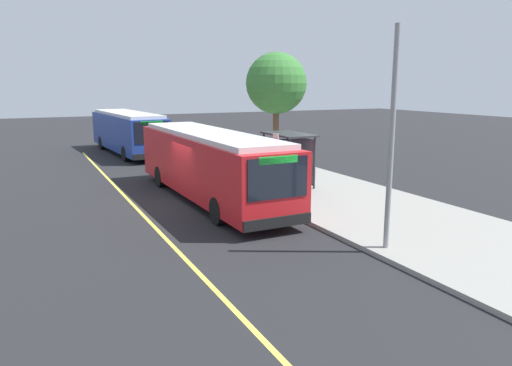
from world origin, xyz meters
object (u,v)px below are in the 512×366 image
Objects in this scene: waiting_bench at (286,174)px; route_sign_post at (276,157)px; transit_bus_main at (209,163)px; pedestrian_commuter at (246,163)px; transit_bus_second at (128,131)px.

route_sign_post is (2.63, -1.95, 1.32)m from waiting_bench.
transit_bus_main reaches higher than pedestrian_commuter.
pedestrian_commuter is at bearing 11.98° from transit_bus_second.
transit_bus_main is at bearing -127.23° from route_sign_post.
route_sign_post is at bearing -36.65° from waiting_bench.
route_sign_post is at bearing 8.28° from transit_bus_second.
route_sign_post reaches higher than waiting_bench.
waiting_bench is (-0.89, 4.24, -0.99)m from transit_bus_main.
transit_bus_main is 3.40m from pedestrian_commuter.
transit_bus_second reaches higher than waiting_bench.
transit_bus_second is at bearing -179.01° from transit_bus_main.
waiting_bench is 0.57× the size of route_sign_post.
pedestrian_commuter is at bearing 128.06° from transit_bus_main.
pedestrian_commuter is (-1.18, -1.59, 0.48)m from waiting_bench.
transit_bus_second is at bearing -163.21° from waiting_bench.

